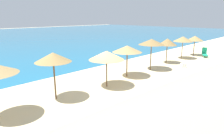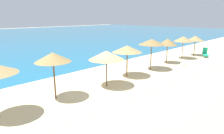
{
  "view_description": "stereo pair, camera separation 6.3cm",
  "coord_description": "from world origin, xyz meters",
  "px_view_note": "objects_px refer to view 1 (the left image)",
  "views": [
    {
      "loc": [
        -9.22,
        -9.19,
        4.76
      ],
      "look_at": [
        1.3,
        0.88,
        1.09
      ],
      "focal_mm": 32.21,
      "sensor_mm": 36.0,
      "label": 1
    },
    {
      "loc": [
        -9.17,
        -9.23,
        4.76
      ],
      "look_at": [
        1.3,
        0.88,
        1.09
      ],
      "focal_mm": 32.21,
      "sensor_mm": 36.0,
      "label": 2
    }
  ],
  "objects_px": {
    "beach_umbrella_9": "(183,39)",
    "beach_umbrella_8": "(167,42)",
    "lounge_chair_0": "(205,53)",
    "beach_umbrella_7": "(152,42)",
    "beach_umbrella_5": "(107,55)",
    "beach_umbrella_4": "(53,57)",
    "beach_umbrella_10": "(195,38)",
    "beach_umbrella_6": "(127,49)",
    "cooler_box": "(183,65)"
  },
  "relations": [
    {
      "from": "beach_umbrella_10",
      "to": "beach_umbrella_6",
      "type": "bearing_deg",
      "value": 179.02
    },
    {
      "from": "beach_umbrella_4",
      "to": "beach_umbrella_7",
      "type": "bearing_deg",
      "value": -1.67
    },
    {
      "from": "beach_umbrella_4",
      "to": "beach_umbrella_9",
      "type": "distance_m",
      "value": 16.46
    },
    {
      "from": "beach_umbrella_10",
      "to": "cooler_box",
      "type": "distance_m",
      "value": 7.21
    },
    {
      "from": "beach_umbrella_9",
      "to": "cooler_box",
      "type": "distance_m",
      "value": 4.82
    },
    {
      "from": "beach_umbrella_10",
      "to": "beach_umbrella_5",
      "type": "bearing_deg",
      "value": -178.85
    },
    {
      "from": "beach_umbrella_4",
      "to": "beach_umbrella_7",
      "type": "distance_m",
      "value": 9.64
    },
    {
      "from": "beach_umbrella_5",
      "to": "cooler_box",
      "type": "relative_size",
      "value": 5.56
    },
    {
      "from": "beach_umbrella_7",
      "to": "beach_umbrella_8",
      "type": "bearing_deg",
      "value": 5.2
    },
    {
      "from": "cooler_box",
      "to": "beach_umbrella_8",
      "type": "bearing_deg",
      "value": 76.14
    },
    {
      "from": "beach_umbrella_5",
      "to": "beach_umbrella_6",
      "type": "relative_size",
      "value": 0.99
    },
    {
      "from": "beach_umbrella_7",
      "to": "cooler_box",
      "type": "height_order",
      "value": "beach_umbrella_7"
    },
    {
      "from": "beach_umbrella_8",
      "to": "cooler_box",
      "type": "relative_size",
      "value": 5.67
    },
    {
      "from": "beach_umbrella_5",
      "to": "beach_umbrella_8",
      "type": "bearing_deg",
      "value": 4.0
    },
    {
      "from": "lounge_chair_0",
      "to": "cooler_box",
      "type": "height_order",
      "value": "lounge_chair_0"
    },
    {
      "from": "beach_umbrella_4",
      "to": "beach_umbrella_10",
      "type": "bearing_deg",
      "value": -0.93
    },
    {
      "from": "beach_umbrella_4",
      "to": "beach_umbrella_8",
      "type": "bearing_deg",
      "value": 0.15
    },
    {
      "from": "beach_umbrella_4",
      "to": "beach_umbrella_10",
      "type": "height_order",
      "value": "beach_umbrella_4"
    },
    {
      "from": "beach_umbrella_6",
      "to": "beach_umbrella_9",
      "type": "height_order",
      "value": "beach_umbrella_9"
    },
    {
      "from": "beach_umbrella_9",
      "to": "lounge_chair_0",
      "type": "distance_m",
      "value": 3.79
    },
    {
      "from": "beach_umbrella_10",
      "to": "lounge_chair_0",
      "type": "relative_size",
      "value": 1.55
    },
    {
      "from": "beach_umbrella_7",
      "to": "beach_umbrella_9",
      "type": "height_order",
      "value": "beach_umbrella_7"
    },
    {
      "from": "beach_umbrella_8",
      "to": "cooler_box",
      "type": "bearing_deg",
      "value": -103.86
    },
    {
      "from": "beach_umbrella_4",
      "to": "beach_umbrella_8",
      "type": "height_order",
      "value": "beach_umbrella_4"
    },
    {
      "from": "beach_umbrella_5",
      "to": "beach_umbrella_10",
      "type": "xyz_separation_m",
      "value": [
        15.67,
        0.31,
        -0.07
      ]
    },
    {
      "from": "lounge_chair_0",
      "to": "beach_umbrella_7",
      "type": "bearing_deg",
      "value": 53.85
    },
    {
      "from": "beach_umbrella_6",
      "to": "cooler_box",
      "type": "relative_size",
      "value": 5.6
    },
    {
      "from": "beach_umbrella_9",
      "to": "lounge_chair_0",
      "type": "relative_size",
      "value": 1.62
    },
    {
      "from": "beach_umbrella_4",
      "to": "beach_umbrella_5",
      "type": "distance_m",
      "value": 3.7
    },
    {
      "from": "beach_umbrella_9",
      "to": "beach_umbrella_6",
      "type": "bearing_deg",
      "value": -179.95
    },
    {
      "from": "cooler_box",
      "to": "beach_umbrella_10",
      "type": "bearing_deg",
      "value": 14.69
    },
    {
      "from": "beach_umbrella_10",
      "to": "beach_umbrella_8",
      "type": "bearing_deg",
      "value": 176.78
    },
    {
      "from": "beach_umbrella_10",
      "to": "beach_umbrella_9",
      "type": "bearing_deg",
      "value": 175.4
    },
    {
      "from": "beach_umbrella_5",
      "to": "beach_umbrella_7",
      "type": "relative_size",
      "value": 0.89
    },
    {
      "from": "beach_umbrella_4",
      "to": "lounge_chair_0",
      "type": "distance_m",
      "value": 19.54
    },
    {
      "from": "beach_umbrella_8",
      "to": "beach_umbrella_9",
      "type": "xyz_separation_m",
      "value": [
        3.35,
        -0.12,
        0.04
      ]
    },
    {
      "from": "beach_umbrella_9",
      "to": "beach_umbrella_10",
      "type": "xyz_separation_m",
      "value": [
        2.84,
        -0.23,
        -0.12
      ]
    },
    {
      "from": "beach_umbrella_6",
      "to": "beach_umbrella_9",
      "type": "bearing_deg",
      "value": 0.05
    },
    {
      "from": "beach_umbrella_9",
      "to": "cooler_box",
      "type": "relative_size",
      "value": 5.66
    },
    {
      "from": "beach_umbrella_5",
      "to": "beach_umbrella_10",
      "type": "bearing_deg",
      "value": 1.15
    },
    {
      "from": "beach_umbrella_7",
      "to": "cooler_box",
      "type": "relative_size",
      "value": 6.23
    },
    {
      "from": "beach_umbrella_10",
      "to": "cooler_box",
      "type": "height_order",
      "value": "beach_umbrella_10"
    },
    {
      "from": "beach_umbrella_5",
      "to": "lounge_chair_0",
      "type": "bearing_deg",
      "value": -3.8
    },
    {
      "from": "beach_umbrella_9",
      "to": "beach_umbrella_8",
      "type": "bearing_deg",
      "value": 177.95
    },
    {
      "from": "lounge_chair_0",
      "to": "cooler_box",
      "type": "relative_size",
      "value": 3.48
    },
    {
      "from": "beach_umbrella_8",
      "to": "lounge_chair_0",
      "type": "distance_m",
      "value": 6.72
    },
    {
      "from": "beach_umbrella_4",
      "to": "beach_umbrella_9",
      "type": "relative_size",
      "value": 1.09
    },
    {
      "from": "beach_umbrella_6",
      "to": "cooler_box",
      "type": "height_order",
      "value": "beach_umbrella_6"
    },
    {
      "from": "beach_umbrella_5",
      "to": "lounge_chair_0",
      "type": "distance_m",
      "value": 15.86
    },
    {
      "from": "beach_umbrella_10",
      "to": "lounge_chair_0",
      "type": "height_order",
      "value": "beach_umbrella_10"
    }
  ]
}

